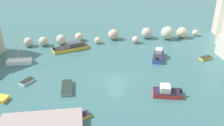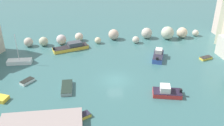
{
  "view_description": "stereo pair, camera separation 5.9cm",
  "coord_description": "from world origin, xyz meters",
  "px_view_note": "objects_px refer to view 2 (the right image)",
  "views": [
    {
      "loc": [
        -5.4,
        -34.87,
        21.78
      ],
      "look_at": [
        0.0,
        3.95,
        1.0
      ],
      "focal_mm": 41.51,
      "sensor_mm": 36.0,
      "label": 1
    },
    {
      "loc": [
        -5.34,
        -34.88,
        21.78
      ],
      "look_at": [
        0.0,
        3.95,
        1.0
      ],
      "focal_mm": 41.51,
      "sensor_mm": 36.0,
      "label": 2
    }
  ],
  "objects_px": {
    "moored_boat_1": "(158,56)",
    "moored_boat_7": "(67,88)",
    "moored_boat_4": "(72,47)",
    "moored_boat_0": "(19,61)",
    "moored_boat_5": "(79,117)",
    "moored_boat_2": "(167,92)",
    "moored_boat_6": "(27,81)",
    "moored_boat_10": "(206,58)",
    "channel_buoy": "(88,45)"
  },
  "relations": [
    {
      "from": "moored_boat_0",
      "to": "moored_boat_2",
      "type": "relative_size",
      "value": 1.25
    },
    {
      "from": "moored_boat_2",
      "to": "moored_boat_7",
      "type": "bearing_deg",
      "value": 0.08
    },
    {
      "from": "channel_buoy",
      "to": "moored_boat_5",
      "type": "relative_size",
      "value": 0.13
    },
    {
      "from": "moored_boat_1",
      "to": "moored_boat_5",
      "type": "distance_m",
      "value": 21.33
    },
    {
      "from": "moored_boat_6",
      "to": "moored_boat_2",
      "type": "bearing_deg",
      "value": -64.88
    },
    {
      "from": "moored_boat_4",
      "to": "moored_boat_6",
      "type": "xyz_separation_m",
      "value": [
        -6.95,
        -11.52,
        -0.31
      ]
    },
    {
      "from": "moored_boat_4",
      "to": "moored_boat_6",
      "type": "bearing_deg",
      "value": -137.81
    },
    {
      "from": "moored_boat_2",
      "to": "channel_buoy",
      "type": "bearing_deg",
      "value": -47.16
    },
    {
      "from": "moored_boat_0",
      "to": "moored_boat_10",
      "type": "distance_m",
      "value": 33.94
    },
    {
      "from": "moored_boat_4",
      "to": "moored_boat_7",
      "type": "bearing_deg",
      "value": -109.63
    },
    {
      "from": "channel_buoy",
      "to": "moored_boat_0",
      "type": "bearing_deg",
      "value": -155.26
    },
    {
      "from": "moored_boat_5",
      "to": "moored_boat_6",
      "type": "bearing_deg",
      "value": 102.0
    },
    {
      "from": "channel_buoy",
      "to": "moored_boat_2",
      "type": "xyz_separation_m",
      "value": [
        10.45,
        -18.81,
        0.33
      ]
    },
    {
      "from": "moored_boat_1",
      "to": "moored_boat_7",
      "type": "xyz_separation_m",
      "value": [
        -16.59,
        -8.06,
        -0.32
      ]
    },
    {
      "from": "moored_boat_0",
      "to": "moored_boat_5",
      "type": "relative_size",
      "value": 1.71
    },
    {
      "from": "channel_buoy",
      "to": "moored_boat_4",
      "type": "bearing_deg",
      "value": -162.53
    },
    {
      "from": "moored_boat_0",
      "to": "moored_boat_10",
      "type": "bearing_deg",
      "value": -2.87
    },
    {
      "from": "channel_buoy",
      "to": "moored_boat_4",
      "type": "relative_size",
      "value": 0.06
    },
    {
      "from": "moored_boat_1",
      "to": "moored_boat_2",
      "type": "distance_m",
      "value": 11.78
    },
    {
      "from": "moored_boat_6",
      "to": "moored_boat_10",
      "type": "height_order",
      "value": "moored_boat_6"
    },
    {
      "from": "moored_boat_4",
      "to": "moored_boat_0",
      "type": "bearing_deg",
      "value": -169.64
    },
    {
      "from": "moored_boat_2",
      "to": "moored_boat_6",
      "type": "height_order",
      "value": "moored_boat_2"
    },
    {
      "from": "moored_boat_2",
      "to": "moored_boat_6",
      "type": "distance_m",
      "value": 21.53
    },
    {
      "from": "moored_boat_10",
      "to": "moored_boat_5",
      "type": "bearing_deg",
      "value": 12.96
    },
    {
      "from": "channel_buoy",
      "to": "moored_boat_6",
      "type": "xyz_separation_m",
      "value": [
        -10.15,
        -12.53,
        0.02
      ]
    },
    {
      "from": "moored_boat_2",
      "to": "moored_boat_6",
      "type": "xyz_separation_m",
      "value": [
        -20.59,
        6.28,
        -0.32
      ]
    },
    {
      "from": "moored_boat_5",
      "to": "moored_boat_10",
      "type": "relative_size",
      "value": 1.32
    },
    {
      "from": "channel_buoy",
      "to": "moored_boat_1",
      "type": "relative_size",
      "value": 0.09
    },
    {
      "from": "moored_boat_4",
      "to": "moored_boat_5",
      "type": "height_order",
      "value": "moored_boat_4"
    },
    {
      "from": "moored_boat_7",
      "to": "moored_boat_1",
      "type": "bearing_deg",
      "value": -62.7
    },
    {
      "from": "moored_boat_1",
      "to": "moored_boat_2",
      "type": "height_order",
      "value": "moored_boat_1"
    },
    {
      "from": "moored_boat_6",
      "to": "moored_boat_7",
      "type": "bearing_deg",
      "value": -71.95
    },
    {
      "from": "moored_boat_5",
      "to": "moored_boat_0",
      "type": "bearing_deg",
      "value": 94.88
    },
    {
      "from": "moored_boat_2",
      "to": "moored_boat_4",
      "type": "height_order",
      "value": "moored_boat_2"
    },
    {
      "from": "moored_boat_2",
      "to": "moored_boat_5",
      "type": "xyz_separation_m",
      "value": [
        -12.78,
        -3.59,
        -0.3
      ]
    },
    {
      "from": "channel_buoy",
      "to": "moored_boat_4",
      "type": "height_order",
      "value": "moored_boat_4"
    },
    {
      "from": "moored_boat_4",
      "to": "moored_boat_10",
      "type": "bearing_deg",
      "value": -34.01
    },
    {
      "from": "moored_boat_1",
      "to": "moored_boat_10",
      "type": "bearing_deg",
      "value": -77.41
    },
    {
      "from": "moored_boat_5",
      "to": "moored_boat_10",
      "type": "distance_m",
      "value": 27.4
    },
    {
      "from": "moored_boat_2",
      "to": "moored_boat_5",
      "type": "height_order",
      "value": "moored_boat_2"
    },
    {
      "from": "moored_boat_2",
      "to": "moored_boat_4",
      "type": "bearing_deg",
      "value": -38.73
    },
    {
      "from": "channel_buoy",
      "to": "moored_boat_0",
      "type": "height_order",
      "value": "moored_boat_0"
    },
    {
      "from": "moored_boat_5",
      "to": "channel_buoy",
      "type": "bearing_deg",
      "value": 57.69
    },
    {
      "from": "moored_boat_0",
      "to": "moored_boat_7",
      "type": "xyz_separation_m",
      "value": [
        8.52,
        -9.57,
        -0.11
      ]
    },
    {
      "from": "moored_boat_0",
      "to": "moored_boat_4",
      "type": "bearing_deg",
      "value": 29.15
    },
    {
      "from": "moored_boat_1",
      "to": "moored_boat_6",
      "type": "height_order",
      "value": "moored_boat_1"
    },
    {
      "from": "moored_boat_5",
      "to": "moored_boat_7",
      "type": "relative_size",
      "value": 0.84
    },
    {
      "from": "channel_buoy",
      "to": "moored_boat_7",
      "type": "relative_size",
      "value": 0.11
    },
    {
      "from": "channel_buoy",
      "to": "moored_boat_0",
      "type": "relative_size",
      "value": 0.08
    },
    {
      "from": "moored_boat_0",
      "to": "moored_boat_1",
      "type": "distance_m",
      "value": 25.16
    }
  ]
}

